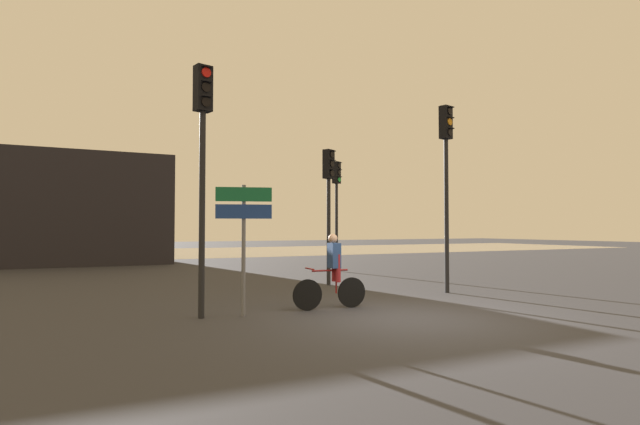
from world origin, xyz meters
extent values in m
plane|color=#333338|center=(0.00, 0.00, 0.00)|extent=(120.00, 120.00, 0.00)
cube|color=gray|center=(0.00, 28.92, 0.00)|extent=(80.00, 16.00, 0.01)
cylinder|color=black|center=(-3.63, 1.77, 2.01)|extent=(0.12, 0.12, 4.03)
cube|color=black|center=(-3.63, 1.77, 4.48)|extent=(0.37, 0.31, 0.90)
cylinder|color=red|center=(-3.60, 1.64, 4.77)|extent=(0.19, 0.08, 0.19)
cube|color=black|center=(-3.60, 1.62, 4.88)|extent=(0.21, 0.16, 0.02)
cylinder|color=black|center=(-3.60, 1.64, 4.48)|extent=(0.19, 0.08, 0.19)
cube|color=black|center=(-3.60, 1.62, 4.59)|extent=(0.21, 0.16, 0.02)
cylinder|color=black|center=(-3.60, 1.64, 4.19)|extent=(0.19, 0.08, 0.19)
cube|color=black|center=(-3.60, 1.62, 4.30)|extent=(0.21, 0.16, 0.02)
cylinder|color=black|center=(1.17, 5.77, 1.64)|extent=(0.12, 0.12, 3.28)
cube|color=black|center=(1.17, 5.77, 3.73)|extent=(0.39, 0.36, 0.90)
cylinder|color=black|center=(1.23, 5.64, 4.02)|extent=(0.18, 0.11, 0.19)
cube|color=black|center=(1.24, 5.63, 4.13)|extent=(0.22, 0.19, 0.02)
cylinder|color=black|center=(1.23, 5.64, 3.73)|extent=(0.18, 0.11, 0.19)
cube|color=black|center=(1.24, 5.63, 3.84)|extent=(0.22, 0.19, 0.02)
cylinder|color=black|center=(1.23, 5.64, 3.44)|extent=(0.18, 0.11, 0.19)
cube|color=black|center=(1.24, 5.63, 3.55)|extent=(0.22, 0.19, 0.02)
cylinder|color=black|center=(3.21, 2.71, 2.09)|extent=(0.12, 0.12, 4.19)
cube|color=black|center=(3.21, 2.71, 4.64)|extent=(0.37, 0.32, 0.90)
cylinder|color=black|center=(3.25, 2.58, 4.93)|extent=(0.19, 0.08, 0.19)
cube|color=black|center=(3.26, 2.56, 5.04)|extent=(0.22, 0.17, 0.02)
cylinder|color=orange|center=(3.25, 2.58, 4.64)|extent=(0.19, 0.08, 0.19)
cube|color=black|center=(3.26, 2.56, 4.75)|extent=(0.22, 0.17, 0.02)
cylinder|color=black|center=(3.25, 2.58, 4.35)|extent=(0.19, 0.08, 0.19)
cube|color=black|center=(3.26, 2.56, 4.46)|extent=(0.22, 0.17, 0.02)
cylinder|color=black|center=(3.74, 10.10, 1.79)|extent=(0.12, 0.12, 3.59)
cube|color=black|center=(3.74, 10.10, 4.04)|extent=(0.40, 0.37, 0.90)
cylinder|color=black|center=(3.81, 9.98, 4.33)|extent=(0.18, 0.12, 0.19)
cube|color=black|center=(3.82, 9.97, 4.44)|extent=(0.22, 0.20, 0.02)
cylinder|color=black|center=(3.81, 9.98, 4.04)|extent=(0.18, 0.12, 0.19)
cube|color=black|center=(3.82, 9.97, 4.15)|extent=(0.22, 0.20, 0.02)
cylinder|color=green|center=(3.81, 9.98, 3.75)|extent=(0.18, 0.12, 0.19)
cube|color=black|center=(3.82, 9.97, 3.86)|extent=(0.22, 0.20, 0.02)
cylinder|color=slate|center=(-2.85, 1.58, 1.30)|extent=(0.08, 0.08, 2.60)
cube|color=#116038|center=(-2.87, 1.53, 2.41)|extent=(1.06, 0.35, 0.28)
cube|color=navy|center=(-2.87, 1.53, 2.07)|extent=(1.06, 0.35, 0.28)
cylinder|color=black|center=(-1.42, 1.68, 0.33)|extent=(0.66, 0.07, 0.66)
cylinder|color=black|center=(-0.37, 1.64, 0.33)|extent=(0.66, 0.07, 0.66)
cylinder|color=maroon|center=(-0.89, 1.66, 0.83)|extent=(0.84, 0.07, 0.04)
cylinder|color=maroon|center=(-0.74, 1.65, 0.61)|extent=(0.04, 0.04, 0.55)
cylinder|color=maroon|center=(-1.37, 1.68, 0.88)|extent=(0.05, 0.46, 0.03)
cylinder|color=maroon|center=(-0.74, 1.75, 0.88)|extent=(0.11, 0.11, 0.60)
cylinder|color=maroon|center=(-0.75, 1.55, 0.88)|extent=(0.11, 0.11, 0.60)
cube|color=navy|center=(-0.79, 1.65, 1.15)|extent=(0.21, 0.31, 0.54)
sphere|color=tan|center=(-0.82, 1.66, 1.52)|extent=(0.20, 0.20, 0.20)
camera|label=1|loc=(-5.82, -7.95, 1.73)|focal=28.00mm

